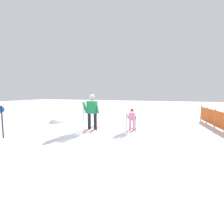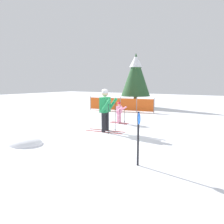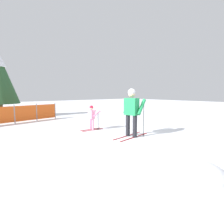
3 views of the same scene
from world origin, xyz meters
The scene contains 7 objects.
ground_plane centered at (0.00, 0.00, 0.00)m, with size 60.00×60.00×0.00m, color white.
skier_adult centered at (0.13, 0.15, 1.07)m, with size 1.73×0.81×1.80m.
skier_child centered at (-0.36, 2.10, 0.64)m, with size 1.03×0.53×1.09m.
safety_fence centered at (-2.67, 6.11, 0.51)m, with size 4.84×0.89×1.01m.
conifer_far centered at (-2.94, 9.03, 2.74)m, with size 2.38×2.38×4.42m.
trail_marker centered at (2.96, -2.55, 0.84)m, with size 0.19×0.23×1.35m.
snow_mound centered at (-1.08, -2.86, 0.00)m, with size 1.23×1.04×0.49m, color white.
Camera 2 is at (5.24, -7.29, 2.06)m, focal length 35.00 mm.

